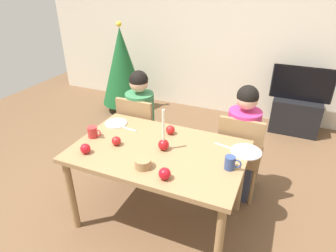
{
  "coord_description": "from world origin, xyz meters",
  "views": [
    {
      "loc": [
        0.87,
        -1.82,
        2.04
      ],
      "look_at": [
        0.0,
        0.2,
        0.87
      ],
      "focal_mm": 31.14,
      "sensor_mm": 36.0,
      "label": 1
    }
  ],
  "objects": [
    {
      "name": "fork_right",
      "position": [
        0.49,
        0.26,
        0.75
      ],
      "size": [
        0.18,
        0.05,
        0.01
      ],
      "primitive_type": "cube",
      "rotation": [
        0.0,
        0.0,
        -0.2
      ],
      "color": "silver",
      "rests_on": "dining_table"
    },
    {
      "name": "plate_right",
      "position": [
        0.67,
        0.24,
        0.76
      ],
      "size": [
        0.25,
        0.25,
        0.01
      ],
      "primitive_type": "cylinder",
      "color": "white",
      "rests_on": "dining_table"
    },
    {
      "name": "apple_near_candle",
      "position": [
        -0.35,
        -0.07,
        0.79
      ],
      "size": [
        0.08,
        0.08,
        0.08
      ],
      "primitive_type": "sphere",
      "color": "#AF1B1B",
      "rests_on": "dining_table"
    },
    {
      "name": "plate_left",
      "position": [
        -0.57,
        0.25,
        0.76
      ],
      "size": [
        0.21,
        0.21,
        0.01
      ],
      "primitive_type": "cylinder",
      "color": "silver",
      "rests_on": "dining_table"
    },
    {
      "name": "tv",
      "position": [
        1.06,
        2.3,
        0.71
      ],
      "size": [
        0.79,
        0.05,
        0.46
      ],
      "color": "black",
      "rests_on": "tv_stand"
    },
    {
      "name": "christmas_tree",
      "position": [
        -1.55,
        1.98,
        0.73
      ],
      "size": [
        0.69,
        0.69,
        1.41
      ],
      "color": "brown",
      "rests_on": "ground"
    },
    {
      "name": "chair_left",
      "position": [
        -0.51,
        0.61,
        0.51
      ],
      "size": [
        0.4,
        0.4,
        0.9
      ],
      "color": "#99754C",
      "rests_on": "ground"
    },
    {
      "name": "apple_by_right_mug",
      "position": [
        -0.51,
        -0.28,
        0.79
      ],
      "size": [
        0.08,
        0.08,
        0.08
      ],
      "primitive_type": "sphere",
      "color": "red",
      "rests_on": "dining_table"
    },
    {
      "name": "ground_plane",
      "position": [
        0.0,
        0.0,
        0.0
      ],
      "size": [
        7.68,
        7.68,
        0.0
      ],
      "primitive_type": "plane",
      "color": "brown"
    },
    {
      "name": "apple_by_left_plate",
      "position": [
        -0.01,
        0.28,
        0.79
      ],
      "size": [
        0.08,
        0.08,
        0.08
      ],
      "primitive_type": "sphere",
      "color": "red",
      "rests_on": "dining_table"
    },
    {
      "name": "bowl_walnuts",
      "position": [
        0.0,
        -0.27,
        0.78
      ],
      "size": [
        0.12,
        0.12,
        0.07
      ],
      "primitive_type": "cylinder",
      "color": "#99754C",
      "rests_on": "dining_table"
    },
    {
      "name": "person_right_child",
      "position": [
        0.57,
        0.64,
        0.57
      ],
      "size": [
        0.3,
        0.3,
        1.17
      ],
      "color": "#33384C",
      "rests_on": "ground"
    },
    {
      "name": "apple_far_edge",
      "position": [
        0.2,
        -0.33,
        0.79
      ],
      "size": [
        0.09,
        0.09,
        0.09
      ],
      "primitive_type": "sphere",
      "color": "red",
      "rests_on": "dining_table"
    },
    {
      "name": "person_left_child",
      "position": [
        -0.51,
        0.64,
        0.57
      ],
      "size": [
        0.3,
        0.3,
        1.17
      ],
      "color": "#33384C",
      "rests_on": "ground"
    },
    {
      "name": "mug_right",
      "position": [
        0.6,
        -0.03,
        0.8
      ],
      "size": [
        0.12,
        0.08,
        0.1
      ],
      "color": "#33477F",
      "rests_on": "dining_table"
    },
    {
      "name": "back_wall",
      "position": [
        0.0,
        2.6,
        1.3
      ],
      "size": [
        6.4,
        0.1,
        2.6
      ],
      "primitive_type": "cube",
      "color": "beige",
      "rests_on": "ground"
    },
    {
      "name": "tv_stand",
      "position": [
        1.06,
        2.3,
        0.24
      ],
      "size": [
        0.64,
        0.4,
        0.48
      ],
      "primitive_type": "cube",
      "color": "black",
      "rests_on": "ground"
    },
    {
      "name": "fork_left",
      "position": [
        -0.4,
        0.21,
        0.75
      ],
      "size": [
        0.18,
        0.04,
        0.01
      ],
      "primitive_type": "cube",
      "rotation": [
        0.0,
        0.0,
        -0.13
      ],
      "color": "silver",
      "rests_on": "dining_table"
    },
    {
      "name": "chair_right",
      "position": [
        0.57,
        0.61,
        0.51
      ],
      "size": [
        0.4,
        0.4,
        0.9
      ],
      "color": "#99754C",
      "rests_on": "ground"
    },
    {
      "name": "candle_centerpiece",
      "position": [
        0.04,
        0.02,
        0.82
      ],
      "size": [
        0.09,
        0.09,
        0.36
      ],
      "color": "red",
      "rests_on": "dining_table"
    },
    {
      "name": "mug_left",
      "position": [
        -0.61,
        -0.04,
        0.8
      ],
      "size": [
        0.13,
        0.08,
        0.1
      ],
      "color": "#B72D2D",
      "rests_on": "dining_table"
    },
    {
      "name": "dining_table",
      "position": [
        0.0,
        0.0,
        0.67
      ],
      "size": [
        1.4,
        0.9,
        0.75
      ],
      "color": "#99754C",
      "rests_on": "ground"
    }
  ]
}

